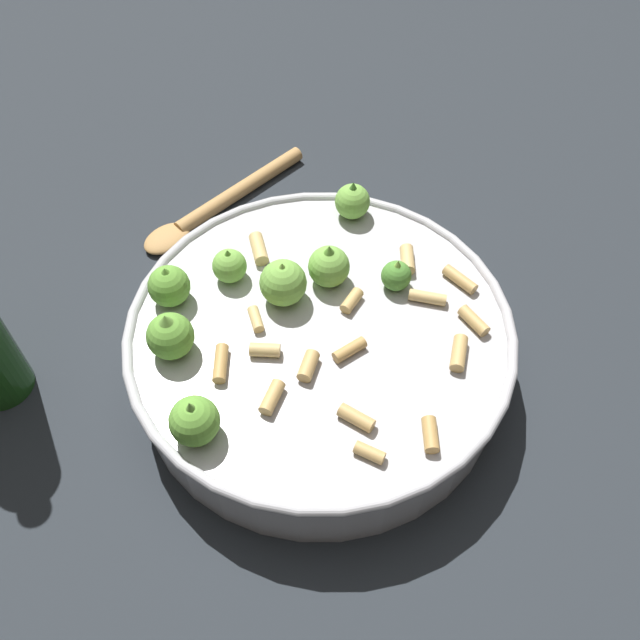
% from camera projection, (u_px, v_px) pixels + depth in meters
% --- Properties ---
extents(ground_plane, '(2.40, 2.40, 0.00)m').
position_uv_depth(ground_plane, '(320.00, 369.00, 0.61)').
color(ground_plane, '#23282D').
extents(cooking_pan, '(0.32, 0.32, 0.11)m').
position_uv_depth(cooking_pan, '(317.00, 344.00, 0.58)').
color(cooking_pan, '#B7B7BC').
rests_on(cooking_pan, ground).
extents(wooden_spoon, '(0.12, 0.20, 0.02)m').
position_uv_depth(wooden_spoon, '(217.00, 205.00, 0.73)').
color(wooden_spoon, '#B2844C').
rests_on(wooden_spoon, ground).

